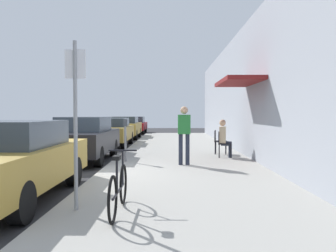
{
  "coord_description": "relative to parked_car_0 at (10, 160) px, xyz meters",
  "views": [
    {
      "loc": [
        1.86,
        -8.93,
        1.61
      ],
      "look_at": [
        1.74,
        6.87,
        1.05
      ],
      "focal_mm": 37.25,
      "sensor_mm": 36.0,
      "label": 1
    }
  ],
  "objects": [
    {
      "name": "pedestrian_standing",
      "position": [
        3.35,
        3.7,
        0.36
      ],
      "size": [
        0.36,
        0.22,
        1.7
      ],
      "color": "#232838",
      "rests_on": "sidewalk_slab"
    },
    {
      "name": "parked_car_0",
      "position": [
        0.0,
        0.0,
        0.0
      ],
      "size": [
        1.8,
        4.4,
        1.47
      ],
      "color": "#A58433",
      "rests_on": "ground_plane"
    },
    {
      "name": "building_facade",
      "position": [
        5.74,
        4.55,
        1.64
      ],
      "size": [
        1.4,
        32.0,
        4.8
      ],
      "color": "#999EA8",
      "rests_on": "ground_plane"
    },
    {
      "name": "parked_car_4",
      "position": [
        0.0,
        22.13,
        -0.05
      ],
      "size": [
        1.8,
        4.4,
        1.37
      ],
      "color": "maroon",
      "rests_on": "ground_plane"
    },
    {
      "name": "parked_car_3",
      "position": [
        0.0,
        16.2,
        -0.02
      ],
      "size": [
        1.8,
        4.4,
        1.42
      ],
      "color": "#A58433",
      "rests_on": "ground_plane"
    },
    {
      "name": "cafe_chair_0",
      "position": [
        4.73,
        5.49,
        -0.14
      ],
      "size": [
        0.5,
        0.5,
        0.87
      ],
      "color": "black",
      "rests_on": "sidewalk_slab"
    },
    {
      "name": "parked_car_2",
      "position": [
        0.0,
        10.99,
        -0.03
      ],
      "size": [
        1.8,
        4.4,
        1.39
      ],
      "color": "#A58433",
      "rests_on": "ground_plane"
    },
    {
      "name": "parking_meter",
      "position": [
        1.55,
        4.42,
        0.13
      ],
      "size": [
        0.12,
        0.1,
        1.32
      ],
      "color": "slate",
      "rests_on": "sidewalk_slab"
    },
    {
      "name": "parked_car_1",
      "position": [
        0.0,
        5.42,
        0.01
      ],
      "size": [
        1.8,
        4.4,
        1.5
      ],
      "color": "black",
      "rests_on": "ground_plane"
    },
    {
      "name": "ground_plane",
      "position": [
        1.1,
        2.55,
        -0.76
      ],
      "size": [
        60.0,
        60.0,
        0.0
      ],
      "primitive_type": "plane",
      "color": "#2D2D30"
    },
    {
      "name": "seated_patron_0",
      "position": [
        4.79,
        5.48,
        0.06
      ],
      "size": [
        0.47,
        0.41,
        1.29
      ],
      "color": "#232838",
      "rests_on": "sidewalk_slab"
    },
    {
      "name": "bicycle_0",
      "position": [
        2.18,
        -1.21,
        -0.28
      ],
      "size": [
        0.46,
        1.71,
        0.9
      ],
      "color": "black",
      "rests_on": "sidewalk_slab"
    },
    {
      "name": "sidewalk_slab",
      "position": [
        3.35,
        4.55,
        -0.7
      ],
      "size": [
        4.5,
        32.0,
        0.12
      ],
      "primitive_type": "cube",
      "color": "#9E9B93",
      "rests_on": "ground_plane"
    },
    {
      "name": "street_sign",
      "position": [
        1.5,
        -1.05,
        0.88
      ],
      "size": [
        0.32,
        0.06,
        2.6
      ],
      "color": "gray",
      "rests_on": "sidewalk_slab"
    },
    {
      "name": "cafe_chair_1",
      "position": [
        4.73,
        6.47,
        -0.14
      ],
      "size": [
        0.52,
        0.52,
        0.87
      ],
      "color": "black",
      "rests_on": "sidewalk_slab"
    }
  ]
}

